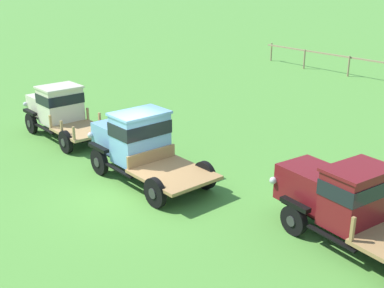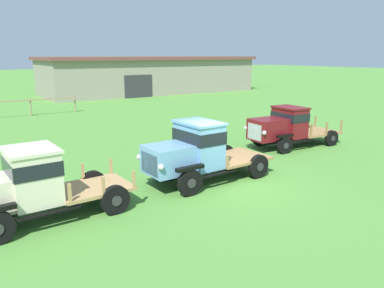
{
  "view_description": "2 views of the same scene",
  "coord_description": "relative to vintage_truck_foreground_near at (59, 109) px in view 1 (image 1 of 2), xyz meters",
  "views": [
    {
      "loc": [
        11.75,
        -6.9,
        6.42
      ],
      "look_at": [
        -0.03,
        2.41,
        1.0
      ],
      "focal_mm": 45.0,
      "sensor_mm": 36.0,
      "label": 1
    },
    {
      "loc": [
        -8.05,
        -9.77,
        4.49
      ],
      "look_at": [
        -0.03,
        2.41,
        1.0
      ],
      "focal_mm": 35.0,
      "sensor_mm": 36.0,
      "label": 2
    }
  ],
  "objects": [
    {
      "name": "vintage_truck_foreground_near",
      "position": [
        0.0,
        0.0,
        0.0
      ],
      "size": [
        4.93,
        2.09,
        2.08
      ],
      "color": "black",
      "rests_on": "ground"
    },
    {
      "name": "vintage_truck_midrow_center",
      "position": [
        12.23,
        2.16,
        -0.05
      ],
      "size": [
        5.22,
        2.29,
        2.02
      ],
      "color": "black",
      "rests_on": "ground"
    },
    {
      "name": "vintage_truck_second_in_line",
      "position": [
        5.62,
        0.25,
        0.06
      ],
      "size": [
        5.03,
        2.28,
        2.22
      ],
      "color": "black",
      "rests_on": "ground"
    },
    {
      "name": "ground_plane",
      "position": [
        6.54,
        -0.6,
        -1.1
      ],
      "size": [
        240.0,
        240.0,
        0.0
      ],
      "primitive_type": "plane",
      "color": "#518E38"
    },
    {
      "name": "paddock_fence",
      "position": [
        0.3,
        19.5,
        -0.14
      ],
      "size": [
        13.83,
        0.65,
        1.33
      ],
      "color": "#997F60",
      "rests_on": "ground"
    }
  ]
}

